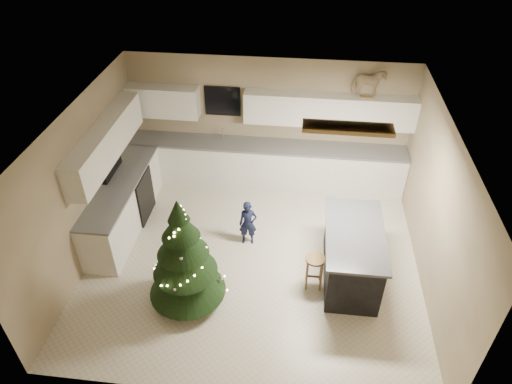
# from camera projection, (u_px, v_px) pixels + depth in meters

# --- Properties ---
(ground_plane) EXTENTS (5.50, 5.50, 0.00)m
(ground_plane) POSITION_uv_depth(u_px,v_px,m) (254.00, 258.00, 7.83)
(ground_plane) COLOR beige
(room_shell) EXTENTS (5.52, 5.02, 2.61)m
(room_shell) POSITION_uv_depth(u_px,v_px,m) (255.00, 174.00, 6.77)
(room_shell) COLOR tan
(room_shell) RESTS_ON ground_plane
(cabinetry) EXTENTS (5.50, 3.20, 2.00)m
(cabinetry) POSITION_uv_depth(u_px,v_px,m) (217.00, 165.00, 8.76)
(cabinetry) COLOR white
(cabinetry) RESTS_ON ground_plane
(island) EXTENTS (0.90, 1.70, 0.95)m
(island) POSITION_uv_depth(u_px,v_px,m) (352.00, 255.00, 7.21)
(island) COLOR black
(island) RESTS_ON ground_plane
(bar_stool) EXTENTS (0.31, 0.31, 0.59)m
(bar_stool) POSITION_uv_depth(u_px,v_px,m) (315.00, 265.00, 7.08)
(bar_stool) COLOR brown
(bar_stool) RESTS_ON ground_plane
(christmas_tree) EXTENTS (1.21, 1.16, 1.93)m
(christmas_tree) POSITION_uv_depth(u_px,v_px,m) (184.00, 261.00, 6.66)
(christmas_tree) COLOR #3F2816
(christmas_tree) RESTS_ON ground_plane
(toddler) EXTENTS (0.34, 0.25, 0.86)m
(toddler) POSITION_uv_depth(u_px,v_px,m) (248.00, 223.00, 7.89)
(toddler) COLOR #131C3A
(toddler) RESTS_ON ground_plane
(rocking_horse) EXTENTS (0.61, 0.34, 0.51)m
(rocking_horse) POSITION_uv_depth(u_px,v_px,m) (368.00, 83.00, 8.14)
(rocking_horse) COLOR brown
(rocking_horse) RESTS_ON cabinetry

